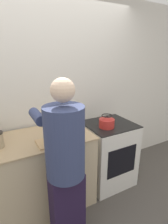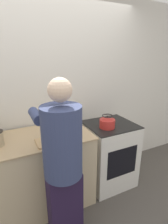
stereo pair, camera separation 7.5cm
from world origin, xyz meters
The scene contains 8 objects.
ground_plane centered at (0.00, 0.00, 0.00)m, with size 12.00×12.00×0.00m, color #4C4742.
wall_back centered at (0.00, 0.74, 1.30)m, with size 8.00×0.05×2.60m.
counter centered at (-0.35, 0.34, 0.47)m, with size 1.35×0.70×0.94m.
oven centered at (0.69, 0.30, 0.46)m, with size 0.65×0.60×0.93m.
person centered at (-0.18, -0.21, 0.90)m, with size 0.40×0.63×1.67m.
cutting_board centered at (-0.16, 0.15, 0.94)m, with size 0.36×0.23×0.02m.
knife centered at (-0.14, 0.17, 0.96)m, with size 0.22×0.07×0.01m.
kettle centered at (0.58, 0.22, 1.00)m, with size 0.20×0.20×0.17m.
Camera 1 is at (-0.67, -1.49, 1.83)m, focal length 28.00 mm.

